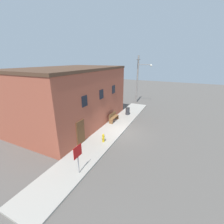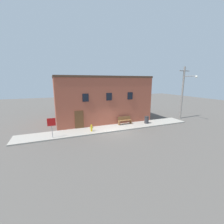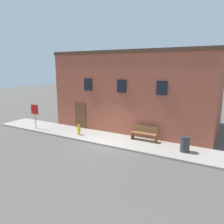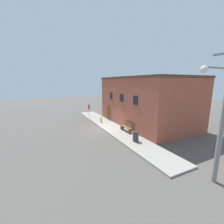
% 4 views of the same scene
% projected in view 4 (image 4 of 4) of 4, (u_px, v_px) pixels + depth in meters
% --- Properties ---
extents(ground_plane, '(80.00, 80.00, 0.00)m').
position_uv_depth(ground_plane, '(102.00, 130.00, 17.54)').
color(ground_plane, '#56514C').
extents(sidewalk, '(20.27, 2.46, 0.13)m').
position_uv_depth(sidewalk, '(112.00, 128.00, 18.06)').
color(sidewalk, '#9E998E').
rests_on(sidewalk, ground).
extents(brick_building, '(12.33, 7.38, 6.11)m').
position_uv_depth(brick_building, '(146.00, 101.00, 19.44)').
color(brick_building, '#9E4C38').
rests_on(brick_building, ground).
extents(fire_hydrant, '(0.41, 0.20, 0.76)m').
position_uv_depth(fire_hydrant, '(101.00, 120.00, 20.01)').
color(fire_hydrant, gold).
rests_on(fire_hydrant, sidewalk).
extents(stop_sign, '(0.76, 0.06, 1.93)m').
position_uv_depth(stop_sign, '(89.00, 108.00, 23.11)').
color(stop_sign, gray).
rests_on(stop_sign, sidewalk).
extents(bench, '(1.73, 0.44, 0.97)m').
position_uv_depth(bench, '(126.00, 127.00, 16.46)').
color(bench, brown).
rests_on(bench, sidewalk).
extents(trash_bin, '(0.55, 0.55, 0.92)m').
position_uv_depth(trash_bin, '(136.00, 136.00, 13.71)').
color(trash_bin, '#333338').
rests_on(trash_bin, sidewalk).
extents(utility_pole, '(1.80, 2.29, 7.48)m').
position_uv_depth(utility_pole, '(222.00, 111.00, 7.57)').
color(utility_pole, gray).
rests_on(utility_pole, ground).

